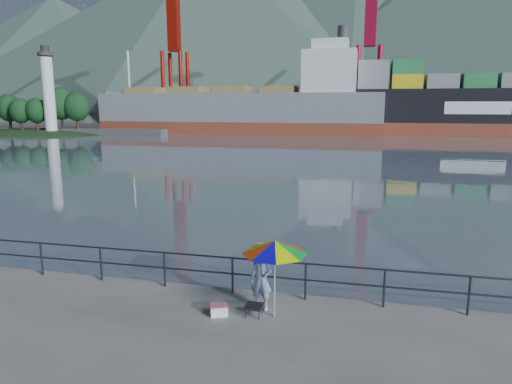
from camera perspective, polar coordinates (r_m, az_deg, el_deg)
harbor_water at (r=139.80m, az=11.38°, el=8.63°), size 500.00×280.00×0.00m
far_dock at (r=102.92m, az=16.33°, el=7.66°), size 200.00×40.00×0.40m
guardrail at (r=12.96m, az=-7.28°, el=-9.86°), size 22.00×0.06×1.03m
mountains at (r=222.21m, az=23.00°, el=17.98°), size 600.00×332.80×80.00m
lighthouse_islet at (r=93.09m, az=-26.75°, el=6.79°), size 48.00×26.40×19.20m
fisherman at (r=11.62m, az=0.66°, el=-10.84°), size 0.62×0.45×1.58m
beach_umbrella at (r=10.88m, az=2.38°, el=-6.90°), size 1.90×1.90×1.94m
folding_stool at (r=11.52m, az=-0.27°, el=-14.54°), size 0.44×0.44×0.28m
cooler_bag at (r=11.58m, az=-4.64°, el=-14.58°), size 0.48×0.41×0.24m
fishing_rod at (r=13.05m, az=1.71°, el=-12.07°), size 0.58×1.73×1.28m
bulk_carrier at (r=83.90m, az=-0.93°, el=10.27°), size 51.11×8.85×14.50m
container_ship at (r=87.30m, az=26.43°, el=10.32°), size 55.19×9.20×18.10m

